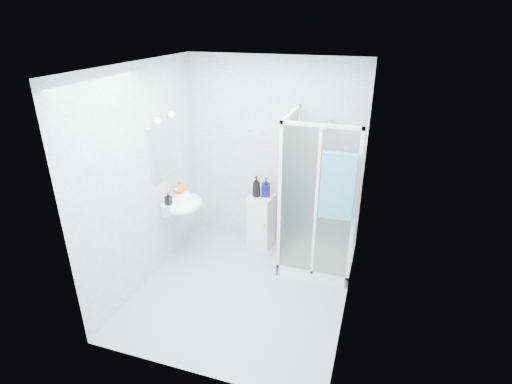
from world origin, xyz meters
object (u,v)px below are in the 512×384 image
(hand_towel, at_px, (338,185))
(shampoo_bottle_a, at_px, (256,186))
(soap_dispenser_black, at_px, (168,199))
(wall_basin, at_px, (183,204))
(soap_dispenser_orange, at_px, (180,188))
(shower_enclosure, at_px, (312,236))
(storage_cabinet, at_px, (261,221))
(shampoo_bottle_b, at_px, (266,187))

(hand_towel, bearing_deg, shampoo_bottle_a, 149.46)
(shampoo_bottle_a, relative_size, soap_dispenser_black, 1.82)
(wall_basin, xyz_separation_m, soap_dispenser_orange, (-0.12, 0.16, 0.15))
(shower_enclosure, height_order, wall_basin, shower_enclosure)
(shower_enclosure, height_order, hand_towel, shower_enclosure)
(shower_enclosure, distance_m, shampoo_bottle_a, 1.00)
(shower_enclosure, relative_size, storage_cabinet, 2.62)
(soap_dispenser_black, bearing_deg, shampoo_bottle_b, 39.35)
(wall_basin, bearing_deg, storage_cabinet, 34.54)
(storage_cabinet, xyz_separation_m, shampoo_bottle_a, (-0.06, -0.01, 0.53))
(wall_basin, relative_size, shampoo_bottle_b, 2.10)
(wall_basin, height_order, hand_towel, hand_towel)
(shampoo_bottle_a, bearing_deg, soap_dispenser_black, -139.09)
(storage_cabinet, bearing_deg, wall_basin, -140.07)
(wall_basin, bearing_deg, shower_enclosure, 10.81)
(shower_enclosure, xyz_separation_m, storage_cabinet, (-0.78, 0.29, -0.07))
(wall_basin, xyz_separation_m, soap_dispenser_black, (-0.09, -0.19, 0.15))
(soap_dispenser_black, bearing_deg, soap_dispenser_orange, 95.03)
(storage_cabinet, bearing_deg, hand_towel, -27.12)
(storage_cabinet, xyz_separation_m, soap_dispenser_black, (-0.97, -0.79, 0.56))
(storage_cabinet, relative_size, hand_towel, 0.97)
(wall_basin, xyz_separation_m, shampoo_bottle_a, (0.81, 0.59, 0.11))
(shampoo_bottle_a, xyz_separation_m, shampoo_bottle_b, (0.12, 0.06, -0.01))
(wall_basin, height_order, soap_dispenser_black, soap_dispenser_black)
(soap_dispenser_orange, bearing_deg, soap_dispenser_black, -84.97)
(hand_towel, xyz_separation_m, shampoo_bottle_a, (-1.15, 0.68, -0.45))
(shampoo_bottle_b, relative_size, soap_dispenser_black, 1.64)
(storage_cabinet, height_order, hand_towel, hand_towel)
(shampoo_bottle_a, distance_m, soap_dispenser_orange, 1.03)
(storage_cabinet, height_order, soap_dispenser_orange, soap_dispenser_orange)
(storage_cabinet, relative_size, shampoo_bottle_b, 2.86)
(hand_towel, relative_size, soap_dispenser_orange, 4.80)
(shampoo_bottle_b, bearing_deg, storage_cabinet, -141.95)
(wall_basin, distance_m, soap_dispenser_orange, 0.25)
(wall_basin, distance_m, hand_towel, 2.04)
(shower_enclosure, distance_m, storage_cabinet, 0.83)
(hand_towel, bearing_deg, storage_cabinet, 147.50)
(shampoo_bottle_a, distance_m, soap_dispenser_black, 1.19)
(storage_cabinet, relative_size, shampoo_bottle_a, 2.57)
(storage_cabinet, distance_m, shampoo_bottle_a, 0.53)
(hand_towel, relative_size, shampoo_bottle_b, 2.94)
(soap_dispenser_orange, bearing_deg, hand_towel, -6.83)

